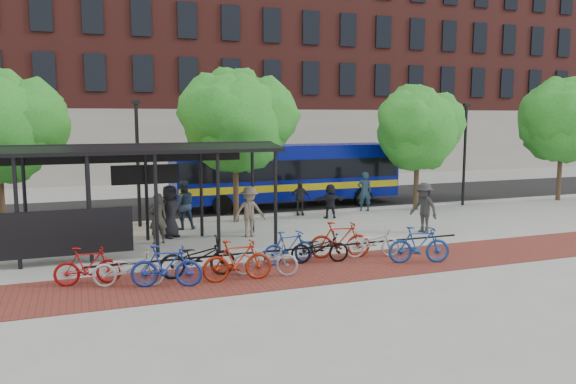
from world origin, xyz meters
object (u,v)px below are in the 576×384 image
object	(u,v)px
bike_7	(289,247)
bike_8	(320,248)
tree_d	(564,117)
pedestrian_5	(330,201)
pedestrian_2	(183,205)
pedestrian_7	(365,191)
bike_1	(88,266)
bus_shelter	(115,162)
lamp_post_left	(138,160)
bike_10	(373,243)
pedestrian_0	(170,211)
bike_6	(265,259)
pedestrian_9	(424,208)
bike_2	(128,268)
pedestrian_3	(250,212)
tree_c	(419,126)
bike_4	(198,258)
bike_3	(166,266)
lamp_post_right	(465,151)
pedestrian_4	(300,198)
tree_b	(237,117)
bike_5	(237,261)
bike_9	(340,240)
bus	(287,171)
bike_11	(419,245)
pedestrian_1	(158,218)

from	to	relation	value
bike_7	bike_8	world-z (taller)	bike_7
tree_d	pedestrian_5	distance (m)	14.48
pedestrian_2	pedestrian_7	xyz separation A→B (m)	(8.88, 1.40, -0.05)
bike_1	pedestrian_2	bearing A→B (deg)	-26.06
bus_shelter	lamp_post_left	xyz separation A→B (m)	(1.13, 4.08, -0.25)
tree_d	pedestrian_5	size ratio (longest dim) A/B	4.27
bike_10	pedestrian_2	size ratio (longest dim) A/B	0.90
bike_7	pedestrian_0	distance (m)	5.84
bike_6	pedestrian_9	xyz separation A→B (m)	(7.63, 3.56, 0.49)
bike_8	pedestrian_9	xyz separation A→B (m)	(5.63, 2.81, 0.50)
bike_2	pedestrian_3	distance (m)	6.86
lamp_post_left	bike_6	size ratio (longest dim) A/B	2.76
tree_d	bike_10	bearing A→B (deg)	-154.12
tree_c	bike_1	xyz separation A→B (m)	(-15.23, -7.60, -3.53)
bike_10	bike_4	bearing A→B (deg)	104.61
tree_c	bike_2	xyz separation A→B (m)	(-14.23, -8.13, -3.56)
tree_d	bike_3	size ratio (longest dim) A/B	3.47
lamp_post_right	bike_10	bearing A→B (deg)	-140.60
pedestrian_0	pedestrian_4	bearing A→B (deg)	-13.02
bike_3	pedestrian_9	bearing A→B (deg)	-52.89
pedestrian_9	tree_b	bearing A→B (deg)	-144.11
bike_6	pedestrian_3	distance (m)	5.31
tree_c	pedestrian_4	bearing A→B (deg)	175.67
bike_1	pedestrian_3	xyz separation A→B (m)	(5.80, 4.36, 0.43)
bike_1	bike_5	distance (m)	3.97
bike_2	bike_10	distance (m)	7.62
lamp_post_left	bike_9	bearing A→B (deg)	-54.40
tree_d	bike_5	size ratio (longest dim) A/B	3.41
bike_3	bike_9	distance (m)	5.75
bike_4	pedestrian_9	size ratio (longest dim) A/B	1.10
bike_5	pedestrian_4	size ratio (longest dim) A/B	1.22
bus	bike_11	world-z (taller)	bus
bus_shelter	bike_1	bearing A→B (deg)	-104.96
pedestrian_2	pedestrian_3	bearing A→B (deg)	132.74
bike_1	bike_2	distance (m)	1.13
bike_3	pedestrian_2	xyz separation A→B (m)	(1.79, 7.58, 0.42)
tree_c	pedestrian_9	world-z (taller)	tree_c
bike_11	bike_6	bearing A→B (deg)	102.41
tree_c	pedestrian_1	world-z (taller)	tree_c
bike_5	bike_9	bearing A→B (deg)	-67.14
tree_b	pedestrian_9	distance (m)	8.54
bike_6	bike_11	xyz separation A→B (m)	(4.85, -0.33, 0.08)
pedestrian_0	pedestrian_3	distance (m)	2.95
tree_c	bike_4	distance (m)	15.05
pedestrian_1	pedestrian_7	size ratio (longest dim) A/B	0.96
bus_shelter	pedestrian_0	size ratio (longest dim) A/B	5.39
bike_7	pedestrian_0	world-z (taller)	pedestrian_0
lamp_post_left	pedestrian_3	xyz separation A→B (m)	(3.65, -3.49, -1.80)
bike_3	pedestrian_5	xyz separation A→B (m)	(8.33, 7.79, 0.20)
pedestrian_3	pedestrian_7	world-z (taller)	pedestrian_3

